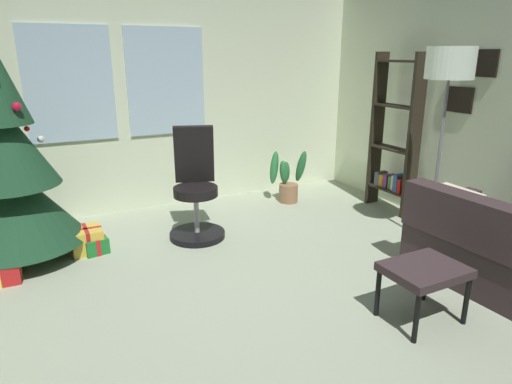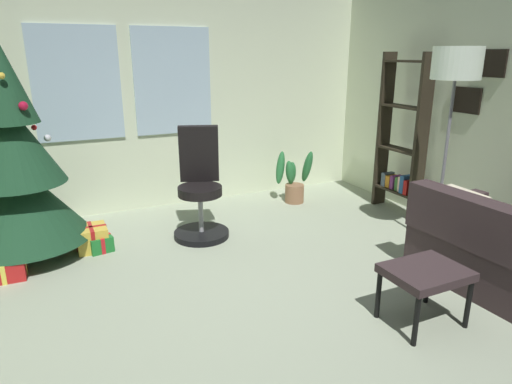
# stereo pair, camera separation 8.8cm
# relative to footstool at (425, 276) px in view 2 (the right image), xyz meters

# --- Properties ---
(ground_plane) EXTENTS (5.21, 5.50, 0.10)m
(ground_plane) POSITION_rel_footstool_xyz_m (-0.92, 0.52, -0.41)
(ground_plane) COLOR #9CA78E
(wall_back_with_windows) EXTENTS (5.21, 0.12, 2.71)m
(wall_back_with_windows) POSITION_rel_footstool_xyz_m (-0.93, 3.32, 1.00)
(wall_back_with_windows) COLOR silver
(wall_back_with_windows) RESTS_ON ground_plane
(footstool) EXTENTS (0.53, 0.42, 0.42)m
(footstool) POSITION_rel_footstool_xyz_m (0.00, 0.00, 0.00)
(footstool) COLOR #36292B
(footstool) RESTS_ON ground_plane
(holiday_tree) EXTENTS (1.16, 1.16, 2.41)m
(holiday_tree) POSITION_rel_footstool_xyz_m (-2.48, 2.41, 0.45)
(holiday_tree) COLOR #4C331E
(holiday_tree) RESTS_ON ground_plane
(gift_box_red) EXTENTS (0.33, 0.27, 0.16)m
(gift_box_red) POSITION_rel_footstool_xyz_m (-2.66, 1.98, -0.28)
(gift_box_red) COLOR red
(gift_box_red) RESTS_ON ground_plane
(gift_box_green) EXTENTS (0.24, 0.25, 0.16)m
(gift_box_green) POSITION_rel_footstool_xyz_m (-1.87, 2.22, -0.29)
(gift_box_green) COLOR #1E722D
(gift_box_green) RESTS_ON ground_plane
(gift_box_gold) EXTENTS (0.29, 0.31, 0.23)m
(gift_box_gold) POSITION_rel_footstool_xyz_m (-1.93, 2.28, -0.25)
(gift_box_gold) COLOR gold
(gift_box_gold) RESTS_ON ground_plane
(office_chair) EXTENTS (0.56, 0.58, 1.12)m
(office_chair) POSITION_rel_footstool_xyz_m (-0.86, 2.18, 0.08)
(office_chair) COLOR black
(office_chair) RESTS_ON ground_plane
(bookshelf) EXTENTS (0.18, 0.64, 1.82)m
(bookshelf) POSITION_rel_footstool_xyz_m (1.47, 1.89, 0.45)
(bookshelf) COLOR black
(bookshelf) RESTS_ON ground_plane
(floor_lamp) EXTENTS (0.42, 0.42, 1.86)m
(floor_lamp) POSITION_rel_footstool_xyz_m (1.12, 0.95, 1.26)
(floor_lamp) COLOR slate
(floor_lamp) RESTS_ON ground_plane
(potted_plant) EXTENTS (0.50, 0.34, 0.66)m
(potted_plant) POSITION_rel_footstool_xyz_m (0.54, 2.72, -0.09)
(potted_plant) COLOR #946849
(potted_plant) RESTS_ON ground_plane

